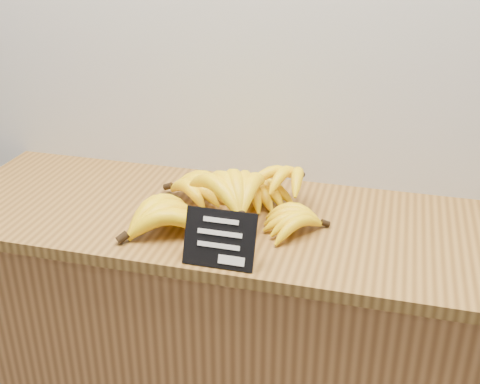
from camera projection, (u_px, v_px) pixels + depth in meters
name	position (u px, v px, depth m)	size (l,w,h in m)	color
counter	(245.00, 364.00, 1.72)	(1.37, 0.50, 0.90)	#A06733
counter_top	(245.00, 221.00, 1.52)	(1.58, 0.54, 0.03)	olive
chalkboard_sign	(220.00, 239.00, 1.29)	(0.16, 0.01, 0.13)	black
banana_pile	(225.00, 197.00, 1.49)	(0.53, 0.39, 0.13)	yellow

